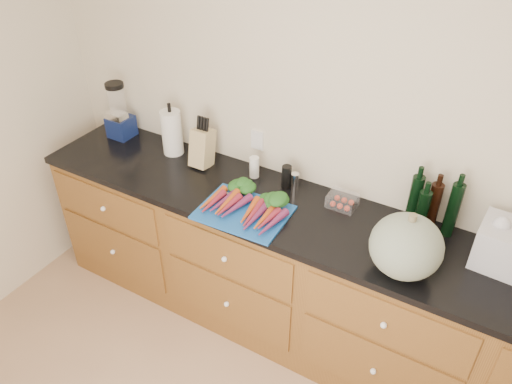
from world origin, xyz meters
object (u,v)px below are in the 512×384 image
Objects in this scene: carrots at (248,203)px; blender_appliance at (119,114)px; paper_towel at (172,133)px; tomato_box at (342,201)px; cutting_board at (244,212)px; squash at (406,246)px; knife_block at (202,148)px.

carrots is 1.17× the size of blender_appliance.
paper_towel is 1.86× the size of tomato_box.
cutting_board is 1.43× the size of squash.
paper_towel is at bearing 175.33° from knife_block.
paper_towel is (0.44, 0.00, -0.02)m from blender_appliance.
carrots is at bearing -13.32° from blender_appliance.
knife_block is at bearing -1.50° from blender_appliance.
knife_block reaches higher than tomato_box.
blender_appliance is 1.60m from tomato_box.
tomato_box reaches higher than cutting_board.
knife_block is (0.25, -0.02, -0.03)m from paper_towel.
carrots reaches higher than tomato_box.
cutting_board is 1.21m from blender_appliance.
squash is 2.05m from blender_appliance.
knife_block is 1.49× the size of tomato_box.
squash is at bearing 0.04° from cutting_board.
blender_appliance is (-1.16, 0.32, 0.16)m from cutting_board.
squash is at bearing -12.57° from knife_block.
squash is 1.43× the size of knife_block.
blender_appliance is 0.44m from paper_towel.
carrots is 2.86× the size of tomato_box.
cutting_board is 0.05m from carrots.
knife_block is at bearing 147.84° from cutting_board.
paper_towel reaches higher than cutting_board.
tomato_box is at bearing 37.20° from cutting_board.
squash is at bearing -37.38° from tomato_box.
squash is 0.87× the size of blender_appliance.
blender_appliance reaches higher than knife_block.
blender_appliance reaches higher than squash.
carrots is 1.92× the size of knife_block.
blender_appliance reaches higher than carrots.
carrots is 1.54× the size of paper_towel.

